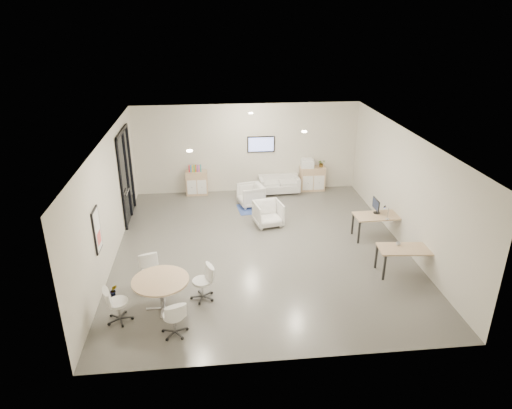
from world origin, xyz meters
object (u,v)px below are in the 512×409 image
Objects in this scene: sideboard_left at (197,183)px; loveseat at (279,185)px; sideboard_right at (312,179)px; armchair_right at (268,213)px; armchair_left at (251,194)px; desk_rear at (378,217)px; desk_front at (405,251)px; round_table at (161,283)px.

loveseat is (2.97, -0.14, -0.14)m from sideboard_left.
sideboard_right is 3.44m from armchair_right.
armchair_left reaches higher than desk_rear.
loveseat is 1.06× the size of desk_rear.
armchair_left reaches higher than desk_front.
sideboard_right is 4.12m from desk_rear.
sideboard_left is 0.97× the size of sideboard_right.
sideboard_left is 0.62× the size of desk_front.
sideboard_left is at bearing 117.20° from armchair_right.
armchair_left is at bearing 92.56° from armchair_right.
sideboard_left reaches higher than armchair_right.
armchair_left is 0.97× the size of armchair_right.
armchair_right is at bearing 139.47° from desk_front.
sideboard_right is at bearing 54.41° from round_table.
armchair_right is 0.60× the size of desk_front.
loveseat is 1.06× the size of desk_front.
loveseat is at bearing 61.61° from round_table.
sideboard_right is at bearing 103.58° from armchair_left.
loveseat is at bearing 116.96° from desk_front.
round_table is (-2.51, -5.68, 0.28)m from armchair_left.
sideboard_right is 0.64× the size of desk_front.
armchair_right is 3.28m from desk_rear.
desk_front is (2.31, -5.81, 0.33)m from loveseat.
armchair_right is at bearing 0.99° from armchair_left.
round_table reaches higher than loveseat.
desk_front is (1.05, -5.93, 0.18)m from sideboard_right.
armchair_right is at bearing 54.42° from round_table.
round_table reaches higher than desk_rear.
armchair_right is (-0.74, -2.68, 0.12)m from loveseat.
sideboard_left reaches higher than desk_rear.
round_table is (-3.64, -6.74, 0.39)m from loveseat.
armchair_right reaches higher than desk_front.
sideboard_right is (4.23, -0.02, 0.01)m from sideboard_left.
round_table is (-5.96, -0.93, 0.06)m from desk_front.
desk_front is (3.05, -3.13, 0.21)m from armchair_right.
sideboard_right is 0.61× the size of loveseat.
armchair_right reaches higher than round_table.
armchair_left is 6.21m from round_table.
armchair_right is (2.23, -2.82, -0.02)m from sideboard_left.
loveseat is at bearing 63.45° from armchair_right.
sideboard_left is at bearing 174.45° from loveseat.
desk_rear is at bearing -32.27° from armchair_right.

